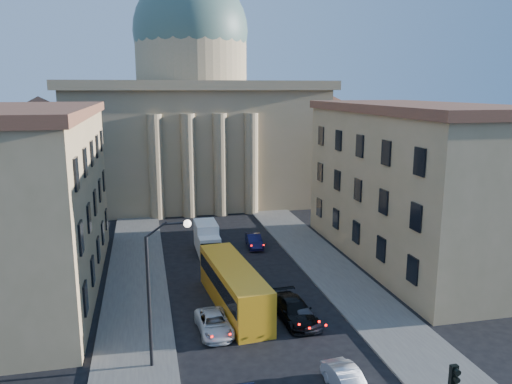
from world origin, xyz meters
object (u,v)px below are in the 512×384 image
at_px(street_lamp, 158,282).
at_px(box_truck, 207,239).
at_px(car_right_near, 348,382).
at_px(city_bus, 234,285).

bearing_deg(street_lamp, box_truck, 75.22).
distance_m(street_lamp, car_right_near, 11.75).
relative_size(street_lamp, car_right_near, 2.19).
xyz_separation_m(car_right_near, box_truck, (-4.34, 24.98, 0.71)).
xyz_separation_m(car_right_near, city_bus, (-4.01, 12.04, 1.05)).
bearing_deg(car_right_near, box_truck, 95.08).
bearing_deg(car_right_near, city_bus, 103.64).
distance_m(city_bus, box_truck, 12.95).
relative_size(car_right_near, city_bus, 0.35).
bearing_deg(street_lamp, car_right_near, -26.88).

